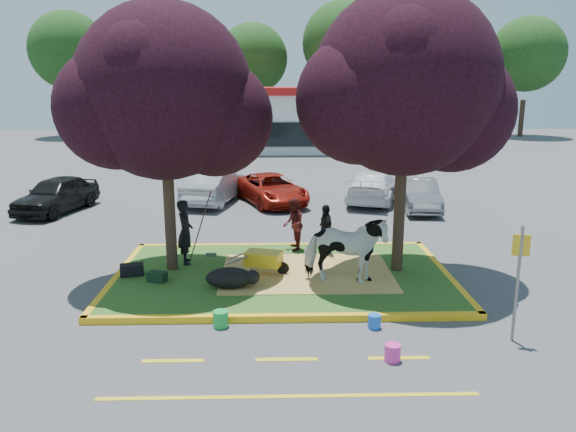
{
  "coord_description": "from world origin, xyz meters",
  "views": [
    {
      "loc": [
        -0.21,
        -13.25,
        4.78
      ],
      "look_at": [
        0.15,
        0.5,
        1.49
      ],
      "focal_mm": 35.0,
      "sensor_mm": 36.0,
      "label": 1
    }
  ],
  "objects_px": {
    "cow": "(345,250)",
    "bucket_blue": "(374,321)",
    "bucket_pink": "(392,353)",
    "car_silver": "(214,185)",
    "car_black": "(56,194)",
    "bucket_green": "(221,319)",
    "handler": "(185,232)",
    "wheelbarrow": "(264,259)",
    "calf": "(230,278)",
    "sign_post": "(519,272)"
  },
  "relations": [
    {
      "from": "car_silver",
      "to": "car_black",
      "type": "bearing_deg",
      "value": 27.67
    },
    {
      "from": "bucket_green",
      "to": "bucket_pink",
      "type": "distance_m",
      "value": 3.48
    },
    {
      "from": "bucket_blue",
      "to": "bucket_pink",
      "type": "bearing_deg",
      "value": -86.66
    },
    {
      "from": "wheelbarrow",
      "to": "cow",
      "type": "bearing_deg",
      "value": -2.36
    },
    {
      "from": "wheelbarrow",
      "to": "bucket_pink",
      "type": "bearing_deg",
      "value": -43.77
    },
    {
      "from": "bucket_pink",
      "to": "bucket_blue",
      "type": "distance_m",
      "value": 1.36
    },
    {
      "from": "sign_post",
      "to": "cow",
      "type": "bearing_deg",
      "value": 147.8
    },
    {
      "from": "cow",
      "to": "bucket_green",
      "type": "xyz_separation_m",
      "value": [
        -2.72,
        -2.02,
        -0.81
      ]
    },
    {
      "from": "handler",
      "to": "bucket_blue",
      "type": "bearing_deg",
      "value": -144.92
    },
    {
      "from": "bucket_green",
      "to": "bucket_blue",
      "type": "height_order",
      "value": "bucket_green"
    },
    {
      "from": "car_black",
      "to": "bucket_green",
      "type": "bearing_deg",
      "value": -41.65
    },
    {
      "from": "handler",
      "to": "sign_post",
      "type": "bearing_deg",
      "value": -136.36
    },
    {
      "from": "handler",
      "to": "bucket_pink",
      "type": "distance_m",
      "value": 6.8
    },
    {
      "from": "cow",
      "to": "bucket_blue",
      "type": "height_order",
      "value": "cow"
    },
    {
      "from": "calf",
      "to": "wheelbarrow",
      "type": "bearing_deg",
      "value": 33.68
    },
    {
      "from": "wheelbarrow",
      "to": "car_silver",
      "type": "bearing_deg",
      "value": 120.39
    },
    {
      "from": "wheelbarrow",
      "to": "bucket_pink",
      "type": "relative_size",
      "value": 5.02
    },
    {
      "from": "cow",
      "to": "bucket_green",
      "type": "distance_m",
      "value": 3.49
    },
    {
      "from": "wheelbarrow",
      "to": "bucket_green",
      "type": "bearing_deg",
      "value": -89.72
    },
    {
      "from": "wheelbarrow",
      "to": "car_silver",
      "type": "relative_size",
      "value": 0.36
    },
    {
      "from": "cow",
      "to": "car_silver",
      "type": "distance_m",
      "value": 10.73
    },
    {
      "from": "wheelbarrow",
      "to": "bucket_green",
      "type": "relative_size",
      "value": 4.68
    },
    {
      "from": "bucket_blue",
      "to": "car_black",
      "type": "height_order",
      "value": "car_black"
    },
    {
      "from": "calf",
      "to": "bucket_blue",
      "type": "distance_m",
      "value": 3.59
    },
    {
      "from": "bucket_pink",
      "to": "car_silver",
      "type": "relative_size",
      "value": 0.07
    },
    {
      "from": "bucket_blue",
      "to": "car_silver",
      "type": "distance_m",
      "value": 12.88
    },
    {
      "from": "cow",
      "to": "bucket_blue",
      "type": "bearing_deg",
      "value": -161.17
    },
    {
      "from": "calf",
      "to": "handler",
      "type": "relative_size",
      "value": 0.66
    },
    {
      "from": "bucket_pink",
      "to": "car_black",
      "type": "height_order",
      "value": "car_black"
    },
    {
      "from": "wheelbarrow",
      "to": "car_black",
      "type": "relative_size",
      "value": 0.39
    },
    {
      "from": "bucket_green",
      "to": "car_silver",
      "type": "xyz_separation_m",
      "value": [
        -1.33,
        11.96,
        0.54
      ]
    },
    {
      "from": "cow",
      "to": "car_silver",
      "type": "bearing_deg",
      "value": 31.99
    },
    {
      "from": "cow",
      "to": "bucket_pink",
      "type": "bearing_deg",
      "value": -163.35
    },
    {
      "from": "wheelbarrow",
      "to": "bucket_green",
      "type": "height_order",
      "value": "wheelbarrow"
    },
    {
      "from": "bucket_pink",
      "to": "car_black",
      "type": "distance_m",
      "value": 15.68
    },
    {
      "from": "bucket_green",
      "to": "car_silver",
      "type": "distance_m",
      "value": 12.04
    },
    {
      "from": "cow",
      "to": "handler",
      "type": "xyz_separation_m",
      "value": [
        -3.95,
        1.63,
        0.02
      ]
    },
    {
      "from": "wheelbarrow",
      "to": "bucket_pink",
      "type": "height_order",
      "value": "wheelbarrow"
    },
    {
      "from": "cow",
      "to": "bucket_blue",
      "type": "distance_m",
      "value": 2.34
    },
    {
      "from": "handler",
      "to": "car_silver",
      "type": "height_order",
      "value": "handler"
    },
    {
      "from": "car_silver",
      "to": "bucket_pink",
      "type": "bearing_deg",
      "value": 120.8
    },
    {
      "from": "handler",
      "to": "wheelbarrow",
      "type": "relative_size",
      "value": 1.09
    },
    {
      "from": "wheelbarrow",
      "to": "bucket_blue",
      "type": "height_order",
      "value": "wheelbarrow"
    },
    {
      "from": "cow",
      "to": "car_black",
      "type": "xyz_separation_m",
      "value": [
        -9.8,
        8.37,
        -0.3
      ]
    },
    {
      "from": "calf",
      "to": "car_silver",
      "type": "bearing_deg",
      "value": 82.17
    },
    {
      "from": "sign_post",
      "to": "bucket_green",
      "type": "xyz_separation_m",
      "value": [
        -5.58,
        0.75,
        -1.2
      ]
    },
    {
      "from": "calf",
      "to": "bucket_pink",
      "type": "height_order",
      "value": "calf"
    },
    {
      "from": "calf",
      "to": "bucket_green",
      "type": "xyz_separation_m",
      "value": [
        -0.05,
        -1.8,
        -0.22
      ]
    },
    {
      "from": "sign_post",
      "to": "calf",
      "type": "bearing_deg",
      "value": 167.2
    },
    {
      "from": "bucket_green",
      "to": "car_silver",
      "type": "height_order",
      "value": "car_silver"
    }
  ]
}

